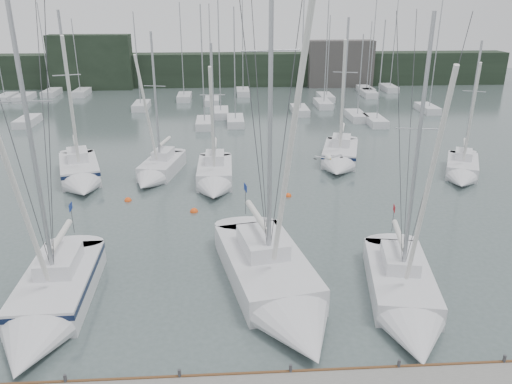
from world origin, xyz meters
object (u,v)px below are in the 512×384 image
(sailboat_mid_d, at_px, (339,158))
(sailboat_mid_e, at_px, (462,172))
(sailboat_near_left, at_px, (48,307))
(sailboat_near_right, at_px, (406,303))
(sailboat_near_center, at_px, (280,293))
(sailboat_mid_a, at_px, (80,175))
(buoy_b, at_px, (288,196))
(buoy_a, at_px, (194,212))
(sailboat_mid_b, at_px, (156,172))
(buoy_c, at_px, (128,201))
(sailboat_mid_c, at_px, (215,179))

(sailboat_mid_d, height_order, sailboat_mid_e, sailboat_mid_d)
(sailboat_near_left, relative_size, sailboat_near_right, 1.15)
(sailboat_near_center, bearing_deg, sailboat_mid_a, 116.71)
(sailboat_near_right, bearing_deg, buoy_b, 113.74)
(buoy_a, relative_size, buoy_b, 1.13)
(sailboat_near_center, distance_m, sailboat_mid_d, 21.09)
(sailboat_mid_b, height_order, sailboat_mid_e, sailboat_mid_b)
(sailboat_mid_b, distance_m, buoy_c, 4.71)
(sailboat_mid_a, relative_size, buoy_b, 28.23)
(buoy_b, height_order, buoy_c, buoy_c)
(sailboat_mid_b, bearing_deg, sailboat_mid_a, -160.09)
(sailboat_mid_e, bearing_deg, buoy_c, -148.04)
(sailboat_mid_a, relative_size, buoy_a, 25.01)
(sailboat_near_center, xyz_separation_m, sailboat_near_right, (5.47, -0.97, -0.11))
(sailboat_near_right, bearing_deg, sailboat_near_left, -171.90)
(buoy_a, bearing_deg, sailboat_mid_c, 74.25)
(sailboat_near_left, relative_size, sailboat_mid_d, 1.24)
(sailboat_near_left, bearing_deg, sailboat_near_center, 0.68)
(sailboat_mid_a, distance_m, buoy_b, 15.66)
(sailboat_near_right, distance_m, buoy_c, 20.28)
(sailboat_mid_c, bearing_deg, sailboat_near_right, -61.78)
(sailboat_near_right, height_order, sailboat_mid_b, sailboat_near_right)
(sailboat_mid_a, xyz_separation_m, sailboat_mid_b, (5.54, 0.72, -0.12))
(sailboat_near_right, height_order, sailboat_mid_e, sailboat_near_right)
(sailboat_near_center, relative_size, sailboat_mid_e, 1.72)
(buoy_a, bearing_deg, sailboat_mid_e, 14.52)
(sailboat_mid_c, distance_m, sailboat_mid_e, 19.09)
(sailboat_mid_a, relative_size, sailboat_mid_e, 1.21)
(sailboat_near_center, xyz_separation_m, buoy_a, (-4.46, 10.92, -0.64))
(buoy_b, bearing_deg, sailboat_near_left, -131.61)
(sailboat_mid_d, distance_m, buoy_b, 8.34)
(sailboat_mid_a, height_order, sailboat_mid_e, sailboat_mid_a)
(sailboat_mid_a, xyz_separation_m, sailboat_mid_c, (10.04, -1.32, -0.06))
(sailboat_near_right, height_order, sailboat_mid_d, sailboat_near_right)
(sailboat_mid_a, xyz_separation_m, sailboat_mid_d, (20.32, 3.00, -0.03))
(buoy_a, height_order, buoy_c, buoy_a)
(sailboat_near_center, height_order, buoy_b, sailboat_near_center)
(sailboat_mid_b, relative_size, sailboat_mid_e, 1.06)
(sailboat_near_right, relative_size, sailboat_mid_d, 1.08)
(sailboat_mid_a, distance_m, sailboat_mid_c, 10.13)
(sailboat_near_right, bearing_deg, sailboat_mid_d, 95.65)
(sailboat_mid_d, height_order, buoy_b, sailboat_mid_d)
(sailboat_mid_a, distance_m, buoy_a, 10.59)
(buoy_b, bearing_deg, buoy_c, -179.27)
(sailboat_mid_d, bearing_deg, sailboat_near_center, -93.91)
(buoy_c, bearing_deg, sailboat_mid_a, 137.73)
(sailboat_mid_b, distance_m, buoy_a, 7.41)
(sailboat_mid_e, relative_size, buoy_b, 23.40)
(sailboat_near_right, bearing_deg, sailboat_near_center, -179.93)
(sailboat_near_right, relative_size, sailboat_mid_c, 1.24)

